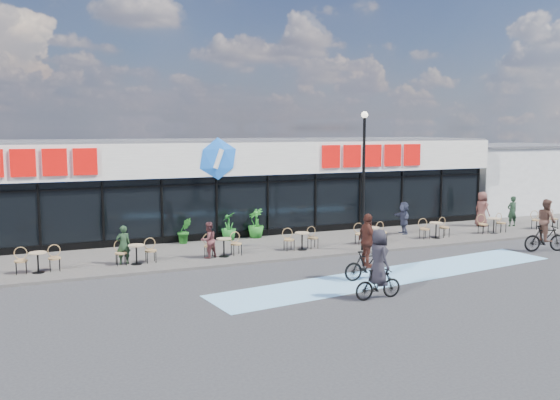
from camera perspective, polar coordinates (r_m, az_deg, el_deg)
name	(u,v)px	position (r m, az deg, el deg)	size (l,w,h in m)	color
ground	(275,276)	(20.91, -0.50, -7.35)	(120.00, 120.00, 0.00)	#28282B
sidewalk	(234,251)	(25.02, -4.42, -4.87)	(44.00, 5.00, 0.10)	#4F4B46
bike_lane	(396,275)	(21.46, 11.07, -7.09)	(14.00, 2.20, 0.01)	#73B0DA
building	(200,185)	(29.83, -7.75, 1.44)	(30.60, 6.57, 4.75)	black
neighbour_building	(503,176)	(41.10, 20.63, 2.17)	(9.20, 7.20, 4.11)	silver
lamp_post	(364,170)	(24.58, 8.06, 2.92)	(0.28, 0.28, 5.74)	black
bistro_set_1	(38,260)	(22.63, -22.28, -5.33)	(1.54, 0.62, 0.90)	tan
bistro_set_2	(136,252)	(22.89, -13.69, -4.87)	(1.54, 0.62, 0.90)	tan
bistro_set_3	(223,245)	(23.65, -5.49, -4.32)	(1.54, 0.62, 0.90)	tan
bistro_set_4	(301,239)	(24.85, 2.05, -3.75)	(1.54, 0.62, 0.90)	tan
bistro_set_5	(371,233)	(26.44, 8.78, -3.18)	(1.54, 0.62, 0.90)	tan
bistro_set_6	(435,228)	(28.35, 14.67, -2.64)	(1.54, 0.62, 0.90)	tan
bistro_set_7	(492,224)	(30.53, 19.76, -2.15)	(1.54, 0.62, 0.90)	tan
bistro_set_8	(545,219)	(32.91, 24.15, -1.72)	(1.54, 0.62, 0.90)	tan
potted_plant_left	(229,226)	(27.01, -4.97, -2.54)	(0.70, 0.70, 1.25)	#1B5F1F
potted_plant_mid	(185,231)	(26.44, -9.18, -2.94)	(0.62, 0.50, 1.14)	#1D601B
potted_plant_right	(256,223)	(27.49, -2.36, -2.24)	(0.76, 0.76, 1.35)	#1E671D
patron_left	(123,245)	(22.94, -14.85, -4.18)	(0.53, 0.35, 1.46)	#1B311C
patron_right	(208,240)	(23.35, -6.91, -3.84)	(0.69, 0.54, 1.43)	brown
pedestrian_a	(404,218)	(29.06, 11.82, -1.69)	(1.44, 0.46, 1.55)	#2D3247
pedestrian_b	(482,209)	(32.35, 18.86, -0.83)	(0.88, 0.57, 1.80)	brown
pedestrian_c	(512,211)	(32.89, 21.44, -1.01)	(0.57, 0.38, 1.57)	black
cyclist_a	(367,253)	(20.42, 8.40, -5.03)	(1.72, 1.09, 2.29)	black
cyclist_b	(546,229)	(27.22, 24.21, -2.61)	(1.93, 1.02, 2.22)	black
cyclist_c	(378,269)	(18.23, 9.45, -6.61)	(1.56, 0.83, 2.15)	black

